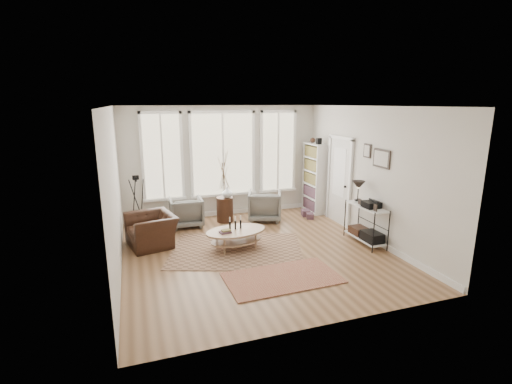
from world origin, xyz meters
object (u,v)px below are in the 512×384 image
object	(u,v)px
accent_chair	(152,230)
coffee_table	(236,234)
bookcase	(314,178)
armchair_left	(186,212)
low_shelf	(366,220)
side_table	(224,189)
armchair_right	(265,206)

from	to	relation	value
accent_chair	coffee_table	bearing A→B (deg)	51.86
bookcase	coffee_table	xyz separation A→B (m)	(-2.78, -1.94, -0.64)
bookcase	armchair_left	size ratio (longest dim) A/B	2.61
low_shelf	armchair_left	distance (m)	4.23
side_table	armchair_left	bearing A→B (deg)	-177.01
armchair_left	accent_chair	distance (m)	1.37
bookcase	coffee_table	bearing A→B (deg)	-145.11
low_shelf	accent_chair	size ratio (longest dim) A/B	1.26
coffee_table	side_table	distance (m)	1.95
side_table	accent_chair	xyz separation A→B (m)	(-1.87, -1.10, -0.52)
coffee_table	side_table	size ratio (longest dim) A/B	0.78
accent_chair	bookcase	bearing A→B (deg)	91.70
coffee_table	armchair_left	world-z (taller)	armchair_left
armchair_right	side_table	size ratio (longest dim) A/B	0.47
coffee_table	armchair_left	size ratio (longest dim) A/B	1.76
armchair_left	armchair_right	world-z (taller)	armchair_right
armchair_left	side_table	world-z (taller)	side_table
armchair_left	armchair_right	bearing A→B (deg)	176.53
armchair_right	side_table	bearing A→B (deg)	8.15
low_shelf	armchair_right	bearing A→B (deg)	124.01
coffee_table	armchair_left	xyz separation A→B (m)	(-0.76, 1.81, 0.04)
coffee_table	accent_chair	bearing A→B (deg)	155.08
armchair_left	accent_chair	bearing A→B (deg)	51.04
low_shelf	armchair_left	bearing A→B (deg)	145.58
side_table	accent_chair	size ratio (longest dim) A/B	1.71
armchair_left	bookcase	bearing A→B (deg)	-176.54
armchair_left	side_table	size ratio (longest dim) A/B	0.45
armchair_right	coffee_table	bearing A→B (deg)	73.58
low_shelf	accent_chair	distance (m)	4.57
low_shelf	armchair_left	size ratio (longest dim) A/B	1.65
bookcase	armchair_right	xyz separation A→B (m)	(-1.55, -0.30, -0.57)
coffee_table	armchair_right	bearing A→B (deg)	53.18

